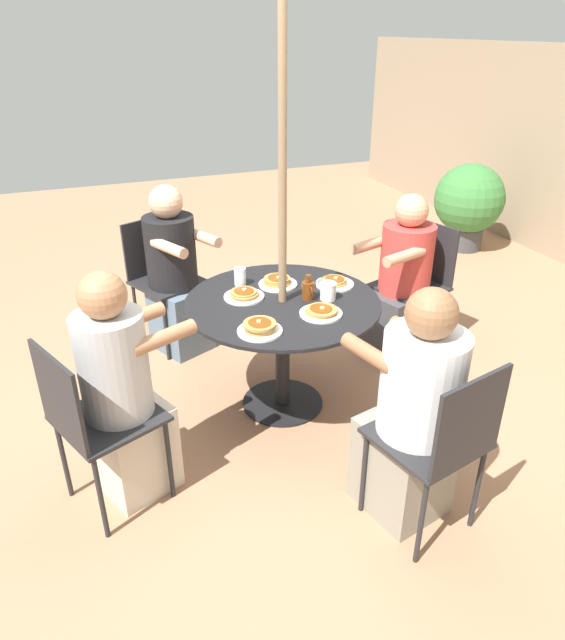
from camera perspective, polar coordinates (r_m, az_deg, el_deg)
ground_plane at (r=3.57m, az=0.00°, el=-8.30°), size 12.00×12.00×0.00m
patio_table at (r=3.27m, az=0.00°, el=-0.22°), size 1.11×1.11×0.70m
umbrella_pole at (r=3.02m, az=0.00°, el=10.88°), size 0.05×0.05×2.44m
patio_chair_north at (r=2.55m, az=15.64°, el=-11.35°), size 0.51×0.51×0.89m
diner_north at (r=2.63m, az=12.88°, el=-9.46°), size 0.54×0.44×1.17m
patio_chair_east at (r=4.07m, az=13.37°, el=4.16°), size 0.53×0.53×0.89m
diner_east at (r=3.95m, az=11.78°, el=3.48°), size 0.47×0.57×1.14m
patio_chair_south at (r=4.13m, az=-12.05°, el=4.66°), size 0.56×0.56×0.89m
diner_south at (r=3.99m, az=-10.68°, el=4.22°), size 0.57×0.50×1.17m
patio_chair_west at (r=2.72m, az=-18.60°, el=-9.14°), size 0.55×0.55×0.89m
diner_west at (r=2.76m, az=-15.60°, el=-7.40°), size 0.47×0.55×1.18m
pancake_plate_a at (r=3.40m, az=-0.50°, el=3.83°), size 0.23×0.23×0.06m
pancake_plate_b at (r=2.87m, az=-2.29°, el=-0.77°), size 0.23×0.23×0.07m
pancake_plate_c at (r=3.25m, az=-3.86°, el=2.53°), size 0.23×0.23×0.05m
pancake_plate_d at (r=3.05m, az=3.87°, el=0.83°), size 0.23×0.23×0.05m
pancake_plate_e at (r=3.41m, az=5.20°, el=3.76°), size 0.23×0.23×0.05m
syrup_bottle at (r=3.21m, az=2.58°, el=3.04°), size 0.09×0.07×0.15m
coffee_cup at (r=3.21m, az=4.58°, el=2.90°), size 0.09×0.09×0.10m
drinking_glass_a at (r=3.39m, az=-4.27°, el=4.34°), size 0.07×0.07×0.11m
potted_shrub at (r=6.19m, az=18.12°, el=11.13°), size 0.70×0.70×0.87m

